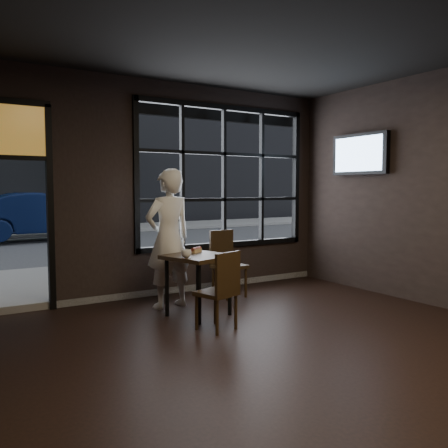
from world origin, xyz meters
TOP-DOWN VIEW (x-y plane):
  - floor at (0.00, 0.00)m, footprint 6.00×7.00m
  - window_frame at (1.20, 3.50)m, footprint 3.06×0.12m
  - cafe_table at (0.01, 2.18)m, footprint 0.91×0.91m
  - chair_near at (-0.11, 1.55)m, footprint 0.49×0.49m
  - chair_window at (0.90, 2.85)m, footprint 0.47×0.47m
  - man at (-0.13, 2.77)m, footprint 0.74×0.53m
  - hotdog at (0.09, 2.38)m, footprint 0.21×0.17m
  - cup at (-0.23, 2.04)m, footprint 0.16×0.16m
  - tv at (2.93, 2.23)m, footprint 0.12×1.10m
  - navy_car at (-0.00, 12.32)m, footprint 4.30×1.76m
  - tree_right at (2.42, 14.73)m, footprint 2.72×2.72m

SIDE VIEW (x-z plane):
  - floor at x=0.00m, z-range -0.02..0.00m
  - cafe_table at x=0.01m, z-range 0.00..0.78m
  - chair_near at x=-0.11m, z-range 0.00..0.91m
  - chair_window at x=0.90m, z-range 0.00..0.99m
  - navy_car at x=0.00m, z-range 0.10..1.49m
  - hotdog at x=0.09m, z-range 0.78..0.84m
  - cup at x=-0.23m, z-range 0.78..0.87m
  - man at x=-0.13m, z-range 0.00..1.88m
  - window_frame at x=1.20m, z-range 0.66..2.94m
  - tv at x=2.93m, z-range 1.83..2.47m
  - tree_right at x=2.42m, z-range 0.95..5.60m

